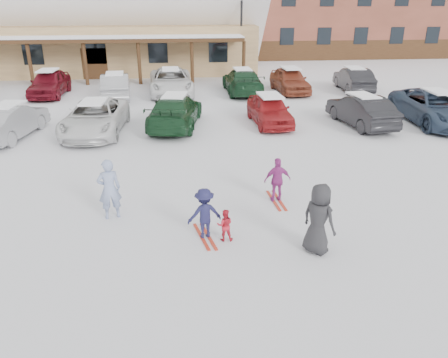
{
  "coord_description": "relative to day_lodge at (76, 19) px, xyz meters",
  "views": [
    {
      "loc": [
        -0.78,
        -10.12,
        5.73
      ],
      "look_at": [
        0.3,
        1.0,
        1.0
      ],
      "focal_mm": 35.0,
      "sensor_mm": 36.0,
      "label": 1
    }
  ],
  "objects": [
    {
      "name": "child_navy",
      "position": [
        8.67,
        -28.35,
        -3.27
      ],
      "size": [
        0.96,
        0.68,
        1.35
      ],
      "primitive_type": "imported",
      "rotation": [
        0.0,
        0.0,
        3.36
      ],
      "color": "#1B1B42",
      "rests_on": "ground"
    },
    {
      "name": "parked_car_11",
      "position": [
        12.01,
        -10.87,
        -3.2
      ],
      "size": [
        2.2,
        5.19,
        1.5
      ],
      "primitive_type": "imported",
      "rotation": [
        0.0,
        0.0,
        3.16
      ],
      "color": "#193F24",
      "rests_on": "ground"
    },
    {
      "name": "skis_child_magenta",
      "position": [
        10.94,
        -26.44,
        -3.93
      ],
      "size": [
        0.31,
        1.41,
        0.03
      ],
      "primitive_type": "cube",
      "rotation": [
        0.0,
        0.0,
        3.22
      ],
      "color": "red",
      "rests_on": "ground"
    },
    {
      "name": "lamp_post",
      "position": [
        12.74,
        -4.55,
        -0.07
      ],
      "size": [
        0.5,
        0.25,
        6.93
      ],
      "color": "black",
      "rests_on": "ground"
    },
    {
      "name": "child_magenta",
      "position": [
        10.94,
        -26.44,
        -3.26
      ],
      "size": [
        0.82,
        0.39,
        1.37
      ],
      "primitive_type": "imported",
      "rotation": [
        0.0,
        0.0,
        3.22
      ],
      "color": "#A63189",
      "rests_on": "ground"
    },
    {
      "name": "parked_car_12",
      "position": [
        15.03,
        -10.87,
        -3.18
      ],
      "size": [
        2.04,
        4.55,
        1.52
      ],
      "primitive_type": "imported",
      "rotation": [
        0.0,
        0.0,
        0.06
      ],
      "color": "brown",
      "rests_on": "ground"
    },
    {
      "name": "parked_car_9",
      "position": [
        4.33,
        -11.64,
        -3.21
      ],
      "size": [
        2.02,
        4.61,
        1.47
      ],
      "primitive_type": "imported",
      "rotation": [
        0.0,
        0.0,
        3.25
      ],
      "color": "#A3A4A7",
      "rests_on": "ground"
    },
    {
      "name": "parked_car_8",
      "position": [
        0.23,
        -10.54,
        -3.17
      ],
      "size": [
        1.85,
        4.56,
        1.55
      ],
      "primitive_type": "imported",
      "rotation": [
        0.0,
        0.0,
        -0.0
      ],
      "color": "maroon",
      "rests_on": "ground"
    },
    {
      "name": "parked_car_4",
      "position": [
        12.34,
        -18.04,
        -3.25
      ],
      "size": [
        1.87,
        4.16,
        1.39
      ],
      "primitive_type": "imported",
      "rotation": [
        0.0,
        0.0,
        0.06
      ],
      "color": "#A81F22",
      "rests_on": "ground"
    },
    {
      "name": "parked_car_5",
      "position": [
        16.57,
        -18.72,
        -3.22
      ],
      "size": [
        2.14,
        4.55,
        1.44
      ],
      "primitive_type": "imported",
      "rotation": [
        0.0,
        0.0,
        3.29
      ],
      "color": "black",
      "rests_on": "ground"
    },
    {
      "name": "skis_child_navy",
      "position": [
        8.67,
        -28.35,
        -3.93
      ],
      "size": [
        0.5,
        1.41,
        0.03
      ],
      "primitive_type": "cube",
      "rotation": [
        0.0,
        0.0,
        3.36
      ],
      "color": "red",
      "rests_on": "ground"
    },
    {
      "name": "ground",
      "position": [
        9.0,
        -27.96,
        -3.94
      ],
      "size": [
        160.0,
        160.0,
        0.0
      ],
      "primitive_type": "plane",
      "color": "white",
      "rests_on": "ground"
    },
    {
      "name": "day_lodge",
      "position": [
        0.0,
        0.0,
        0.0
      ],
      "size": [
        29.12,
        12.5,
        10.38
      ],
      "color": "tan",
      "rests_on": "ground"
    },
    {
      "name": "parked_car_10",
      "position": [
        7.58,
        -10.76,
        -3.17
      ],
      "size": [
        2.86,
        5.73,
        1.56
      ],
      "primitive_type": "imported",
      "rotation": [
        0.0,
        0.0,
        0.05
      ],
      "color": "white",
      "rests_on": "ground"
    },
    {
      "name": "bystander_dark",
      "position": [
        11.31,
        -29.28,
        -3.07
      ],
      "size": [
        0.97,
        1.02,
        1.76
      ],
      "primitive_type": "imported",
      "rotation": [
        0.0,
        0.0,
        2.24
      ],
      "color": "#28282A",
      "rests_on": "ground"
    },
    {
      "name": "adult_skier",
      "position": [
        6.16,
        -27.03,
        -3.08
      ],
      "size": [
        0.72,
        0.57,
        1.72
      ],
      "primitive_type": "imported",
      "rotation": [
        0.0,
        0.0,
        3.43
      ],
      "color": "#8898C1",
      "rests_on": "ground"
    },
    {
      "name": "parked_car_6",
      "position": [
        20.23,
        -18.71,
        -3.17
      ],
      "size": [
        2.7,
        5.66,
        1.56
      ],
      "primitive_type": "imported",
      "rotation": [
        0.0,
        0.0,
        -0.02
      ],
      "color": "#33455D",
      "rests_on": "ground"
    },
    {
      "name": "parked_car_2",
      "position": [
        4.36,
        -18.78,
        -3.22
      ],
      "size": [
        2.62,
        5.29,
        1.44
      ],
      "primitive_type": "imported",
      "rotation": [
        0.0,
        0.0,
        -0.04
      ],
      "color": "white",
      "rests_on": "ground"
    },
    {
      "name": "parked_car_1",
      "position": [
        0.83,
        -19.08,
        -3.22
      ],
      "size": [
        2.24,
        4.57,
        1.44
      ],
      "primitive_type": "imported",
      "rotation": [
        0.0,
        0.0,
        2.97
      ],
      "color": "#97989C",
      "rests_on": "ground"
    },
    {
      "name": "toddler_red",
      "position": [
        9.17,
        -28.54,
        -3.52
      ],
      "size": [
        0.43,
        0.35,
        0.85
      ],
      "primitive_type": "imported",
      "rotation": [
        0.0,
        0.0,
        3.07
      ],
      "color": "red",
      "rests_on": "ground"
    },
    {
      "name": "conifer_3",
      "position": [
        15.0,
        16.04,
        1.17
      ],
      "size": [
        3.96,
        3.96,
        9.18
      ],
      "color": "black",
      "rests_on": "ground"
    },
    {
      "name": "parked_car_13",
      "position": [
        19.2,
        -10.84,
        -3.22
      ],
      "size": [
        1.82,
        4.5,
        1.45
      ],
      "primitive_type": "imported",
      "rotation": [
        0.0,
        0.0,
        3.08
      ],
      "color": "black",
      "rests_on": "ground"
    },
    {
      "name": "parked_car_3",
      "position": [
        7.88,
        -18.08,
        -3.21
      ],
      "size": [
        2.85,
        5.36,
        1.48
      ],
      "primitive_type": "imported",
      "rotation": [
        0.0,
        0.0,
        2.98
      ],
      "color": "#194023",
      "rests_on": "ground"
    }
  ]
}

